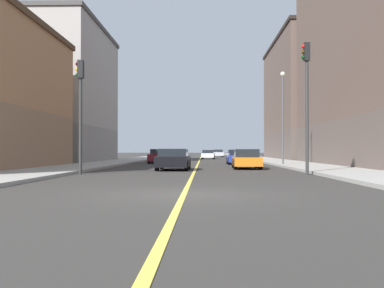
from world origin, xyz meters
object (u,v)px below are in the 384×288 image
building_left_mid (310,99)px  building_right_midblock (59,94)px  car_orange (246,159)px  traffic_light_left_near (307,90)px  street_lamp_left_near (283,108)px  car_silver (218,153)px  car_black (174,160)px  car_yellow (177,154)px  traffic_light_right_near (80,100)px  car_maroon (159,156)px  car_blue (238,157)px  car_white (208,154)px

building_left_mid → building_right_midblock: size_ratio=1.34×
car_orange → traffic_light_left_near: bearing=-72.3°
traffic_light_left_near → street_lamp_left_near: 12.53m
car_orange → car_silver: bearing=90.3°
car_silver → car_orange: car_silver is taller
car_orange → car_black: bearing=-156.2°
car_orange → car_yellow: 37.31m
traffic_light_left_near → car_black: (-6.97, 5.17, -3.56)m
traffic_light_left_near → car_orange: 8.39m
traffic_light_right_near → car_maroon: size_ratio=1.28×
traffic_light_left_near → car_blue: 17.13m
traffic_light_left_near → car_yellow: bearing=101.7°
traffic_light_right_near → car_white: bearing=80.3°
traffic_light_right_near → car_orange: 11.96m
car_maroon → car_orange: bearing=-59.9°
building_right_midblock → car_yellow: (11.18, 20.06, -6.45)m
traffic_light_left_near → car_white: size_ratio=1.56×
building_left_mid → car_maroon: 27.00m
car_yellow → street_lamp_left_near: bearing=-72.2°
building_left_mid → car_black: 37.00m
building_left_mid → traffic_light_left_near: (-9.00, -37.72, -3.80)m
traffic_light_left_near → car_yellow: traffic_light_left_near is taller
car_silver → car_black: bearing=-94.7°
traffic_light_right_near → car_black: 7.43m
building_right_midblock → car_maroon: (11.00, -4.58, -6.41)m
building_right_midblock → car_white: size_ratio=3.97×
building_right_midblock → traffic_light_left_near: (20.29, -23.85, -2.85)m
car_orange → car_black: (-4.66, -2.06, 0.01)m
building_left_mid → car_blue: 25.00m
building_right_midblock → car_black: (13.32, -18.68, -6.40)m
street_lamp_left_near → car_orange: street_lamp_left_near is taller
building_left_mid → car_orange: (-11.31, -30.49, -7.37)m
car_black → car_yellow: size_ratio=1.06×
car_maroon → car_yellow: size_ratio=1.14×
building_right_midblock → street_lamp_left_near: (21.30, -11.37, -2.56)m
car_black → car_yellow: bearing=93.2°
car_blue → car_orange: bearing=-90.9°
building_left_mid → street_lamp_left_near: (-7.99, -25.24, -3.52)m
traffic_light_left_near → car_silver: size_ratio=1.56×
traffic_light_left_near → traffic_light_right_near: traffic_light_left_near is taller
traffic_light_left_near → street_lamp_left_near: (1.02, 12.48, 0.28)m
traffic_light_right_near → car_black: traffic_light_right_near is taller
building_left_mid → traffic_light_right_near: (-20.32, -37.72, -4.27)m
traffic_light_left_near → car_black: traffic_light_left_near is taller
building_right_midblock → car_yellow: 23.86m
building_right_midblock → traffic_light_right_near: bearing=-69.4°
traffic_light_right_near → car_black: bearing=50.0°
car_silver → car_orange: size_ratio=0.91×
car_blue → car_yellow: size_ratio=1.15×
traffic_light_left_near → car_blue: size_ratio=1.44×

